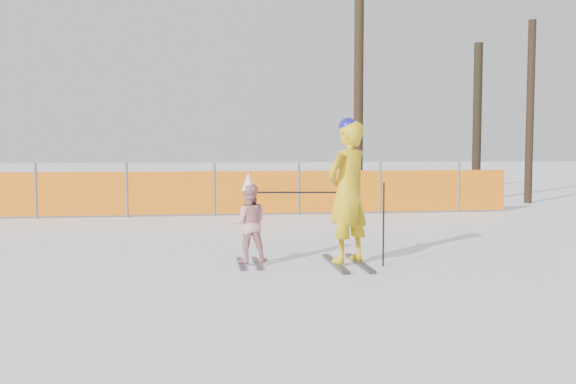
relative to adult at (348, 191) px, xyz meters
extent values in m
plane|color=white|center=(-0.80, -0.38, -1.01)|extent=(120.00, 120.00, 0.00)
cube|color=black|center=(-0.17, 0.00, -0.99)|extent=(0.09, 1.38, 0.04)
cube|color=black|center=(0.17, 0.00, -0.99)|extent=(0.09, 1.38, 0.04)
imported|color=gold|center=(0.00, 0.00, -0.01)|extent=(0.84, 0.78, 1.92)
sphere|color=navy|center=(0.00, 0.00, 0.88)|extent=(0.25, 0.25, 0.25)
cube|color=black|center=(-1.45, 0.19, -0.99)|extent=(0.09, 0.92, 0.03)
cube|color=black|center=(-1.23, 0.19, -0.99)|extent=(0.09, 0.92, 0.03)
imported|color=pink|center=(-1.34, 0.19, -0.44)|extent=(0.52, 0.41, 1.08)
cone|color=white|center=(-1.34, 0.19, 0.14)|extent=(0.19, 0.19, 0.24)
cylinder|color=black|center=(0.45, -0.20, -0.44)|extent=(0.02, 0.02, 1.14)
cylinder|color=black|center=(-0.67, 0.10, -0.01)|extent=(1.09, 0.18, 0.02)
cylinder|color=#595960|center=(-5.64, 6.55, -0.38)|extent=(0.06, 0.06, 1.25)
cylinder|color=#595960|center=(-3.64, 6.55, -0.38)|extent=(0.06, 0.06, 1.25)
cylinder|color=#595960|center=(-1.64, 6.55, -0.38)|extent=(0.06, 0.06, 1.25)
cylinder|color=#595960|center=(0.36, 6.55, -0.38)|extent=(0.06, 0.06, 1.25)
cylinder|color=#595960|center=(2.36, 6.55, -0.38)|extent=(0.06, 0.06, 1.25)
cylinder|color=#595960|center=(4.36, 6.55, -0.38)|extent=(0.06, 0.06, 1.25)
cube|color=orange|center=(-3.04, 6.55, -0.46)|extent=(17.19, 0.03, 1.00)
cylinder|color=black|center=(2.81, 10.50, 2.35)|extent=(0.29, 0.29, 6.71)
cylinder|color=black|center=(6.24, 9.71, 1.34)|extent=(0.26, 0.26, 4.69)
cylinder|color=black|center=(7.44, 8.82, 1.60)|extent=(0.22, 0.22, 5.22)
camera|label=1|loc=(-2.02, -8.51, 0.60)|focal=40.00mm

